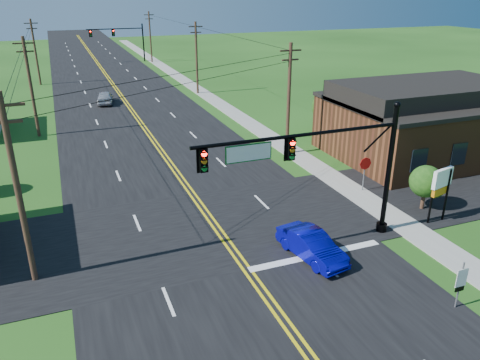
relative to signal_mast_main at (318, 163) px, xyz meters
name	(u,v)px	position (x,y,z in m)	size (l,w,h in m)	color
road_main	(120,96)	(-4.34, 42.00, -4.73)	(16.00, 220.00, 0.04)	black
road_cross	(212,226)	(-4.34, 4.00, -4.73)	(70.00, 10.00, 0.04)	black
sidewalk	(223,106)	(6.16, 32.00, -4.71)	(2.00, 160.00, 0.08)	gray
signal_mast_main	(318,163)	(0.00, 0.00, 0.00)	(11.30, 0.60, 7.48)	black
signal_mast_far	(119,37)	(0.10, 72.00, -0.20)	(10.98, 0.60, 7.48)	black
brick_building	(422,127)	(15.66, 10.00, -2.40)	(14.20, 11.20, 4.70)	brown
utility_pole_left_a	(17,188)	(-13.84, 2.00, -0.03)	(1.80, 0.28, 9.00)	#3C241B
utility_pole_left_b	(31,86)	(-13.84, 27.00, -0.03)	(1.80, 0.28, 9.00)	#3C241B
utility_pole_left_c	(35,51)	(-13.84, 54.00, -0.03)	(1.80, 0.28, 9.00)	#3C241B
utility_pole_right_a	(289,98)	(5.46, 14.00, -0.03)	(1.80, 0.28, 9.00)	#3C241B
utility_pole_right_b	(197,57)	(5.46, 40.00, -0.03)	(1.80, 0.28, 9.00)	#3C241B
utility_pole_right_c	(150,36)	(5.46, 70.00, -0.03)	(1.80, 0.28, 9.00)	#3C241B
tree_right_back	(328,107)	(11.66, 18.00, -2.15)	(3.00, 3.00, 4.10)	#3C241B
shrub_corner	(426,182)	(8.66, 1.50, -2.90)	(2.00, 2.00, 2.86)	#3C241B
blue_car	(312,246)	(-0.68, -1.07, -4.04)	(1.49, 4.28, 1.41)	#07079A
distant_car	(105,98)	(-6.52, 38.26, -3.99)	(1.79, 4.45, 1.52)	#B3B3B8
route_sign	(461,282)	(3.16, -6.91, -3.42)	(0.57, 0.09, 2.28)	slate
stop_sign	(365,167)	(6.83, 5.18, -2.99)	(0.87, 0.11, 2.44)	slate
pylon_sign	(442,184)	(8.18, -0.19, -2.30)	(1.63, 0.63, 3.35)	black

